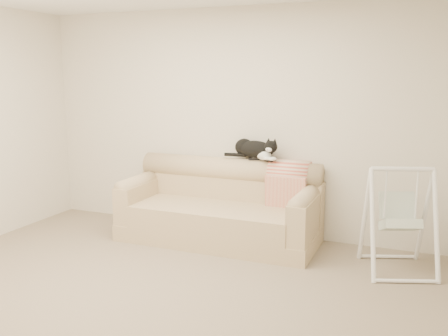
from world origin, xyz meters
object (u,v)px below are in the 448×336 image
remote_b (269,160)px  tuxedo_cat (255,149)px  sofa (221,209)px  baby_swing (399,219)px  remote_a (256,159)px

remote_b → tuxedo_cat: tuxedo_cat is taller
sofa → tuxedo_cat: size_ratio=3.33×
sofa → tuxedo_cat: tuxedo_cat is taller
remote_b → baby_swing: size_ratio=0.16×
tuxedo_cat → baby_swing: (1.60, -0.47, -0.51)m
remote_a → baby_swing: 1.69m
sofa → baby_swing: size_ratio=2.16×
baby_swing → remote_b: bearing=162.9°
sofa → remote_a: remote_a is taller
remote_b → tuxedo_cat: 0.20m
remote_b → remote_a: bearing=172.3°
remote_a → baby_swing: (1.58, -0.46, -0.40)m
remote_b → sofa: bearing=-154.3°
baby_swing → tuxedo_cat: bearing=163.8°
remote_a → tuxedo_cat: tuxedo_cat is taller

